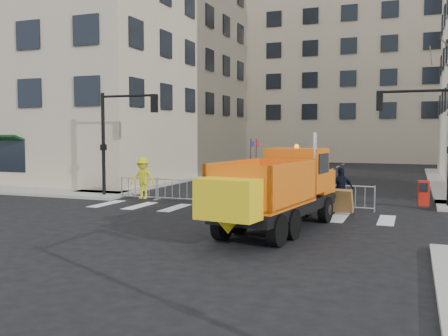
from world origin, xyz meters
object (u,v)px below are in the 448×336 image
at_px(cop_a, 298,189).
at_px(cop_c, 341,190).
at_px(worker, 143,178).
at_px(plow_truck, 276,188).
at_px(newspaper_box, 424,193).
at_px(cop_b, 300,193).

xyz_separation_m(cop_a, cop_c, (1.71, 0.70, -0.03)).
bearing_deg(worker, plow_truck, -34.90).
height_order(plow_truck, cop_c, plow_truck).
xyz_separation_m(plow_truck, cop_a, (-0.24, 4.40, -0.51)).
bearing_deg(cop_a, newspaper_box, -167.45).
bearing_deg(cop_b, worker, -4.96).
bearing_deg(newspaper_box, worker, -175.95).
relative_size(plow_truck, cop_b, 4.66).
bearing_deg(cop_a, cop_c, -174.44).
bearing_deg(cop_a, cop_b, 91.34).
xyz_separation_m(plow_truck, worker, (-7.98, 4.91, -0.33)).
xyz_separation_m(cop_a, worker, (-7.75, 0.50, 0.18)).
relative_size(plow_truck, newspaper_box, 8.07).
xyz_separation_m(worker, newspaper_box, (12.74, 2.31, -0.46)).
bearing_deg(cop_c, newspaper_box, -177.21).
bearing_deg(newspaper_box, cop_c, -153.54).
distance_m(cop_a, worker, 7.77).
bearing_deg(cop_c, plow_truck, 44.00).
bearing_deg(newspaper_box, cop_a, -156.85).
relative_size(cop_b, cop_c, 1.00).
relative_size(cop_c, newspaper_box, 1.72).
distance_m(plow_truck, cop_a, 4.44).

